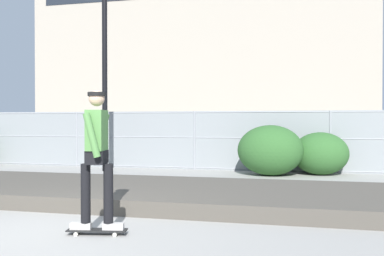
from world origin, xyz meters
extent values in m
plane|color=gray|center=(0.00, 0.00, 0.00)|extent=(120.00, 120.00, 0.00)
cube|color=#4C473F|center=(0.00, 2.83, 0.13)|extent=(16.90, 3.18, 0.26)
cube|color=black|center=(0.58, 0.14, 0.06)|extent=(0.82, 0.35, 0.02)
cylinder|color=silver|center=(0.81, 0.28, 0.03)|extent=(0.06, 0.04, 0.05)
cylinder|color=silver|center=(0.85, 0.10, 0.03)|extent=(0.06, 0.04, 0.05)
cylinder|color=silver|center=(0.30, 0.18, 0.03)|extent=(0.06, 0.04, 0.05)
cylinder|color=silver|center=(0.34, 0.00, 0.03)|extent=(0.06, 0.04, 0.05)
cube|color=#99999E|center=(0.83, 0.19, 0.05)|extent=(0.08, 0.15, 0.01)
cube|color=#99999E|center=(0.32, 0.09, 0.05)|extent=(0.08, 0.15, 0.01)
cube|color=#B2ADA8|center=(0.79, 0.18, 0.12)|extent=(0.29, 0.15, 0.09)
cube|color=#B2ADA8|center=(0.36, 0.10, 0.12)|extent=(0.29, 0.15, 0.09)
cylinder|color=black|center=(0.73, 0.17, 0.56)|extent=(0.13, 0.13, 0.79)
cylinder|color=black|center=(0.42, 0.11, 0.56)|extent=(0.13, 0.13, 0.79)
cube|color=black|center=(0.58, 0.14, 1.04)|extent=(0.30, 0.38, 0.18)
cube|color=#4C7F3F|center=(0.58, 0.14, 1.40)|extent=(0.29, 0.41, 0.54)
cylinder|color=#4C7F3F|center=(0.53, 0.38, 1.34)|extent=(0.24, 0.13, 0.58)
cylinder|color=#4C7F3F|center=(0.62, -0.10, 1.34)|extent=(0.24, 0.13, 0.58)
sphere|color=tan|center=(0.58, 0.14, 1.83)|extent=(0.21, 0.21, 0.21)
cylinder|color=black|center=(0.58, 0.14, 1.88)|extent=(0.24, 0.24, 0.05)
cylinder|color=gray|center=(-4.11, 8.27, 0.93)|extent=(0.06, 0.06, 1.85)
cylinder|color=gray|center=(0.00, 8.27, 0.93)|extent=(0.06, 0.06, 1.85)
cylinder|color=gray|center=(4.11, 8.27, 0.93)|extent=(0.06, 0.06, 1.85)
cylinder|color=gray|center=(0.00, 8.27, 1.81)|extent=(24.63, 0.04, 0.04)
cylinder|color=gray|center=(0.00, 8.27, 1.02)|extent=(24.63, 0.04, 0.04)
cylinder|color=gray|center=(0.00, 8.27, 0.06)|extent=(24.63, 0.04, 0.04)
cube|color=gray|center=(0.00, 8.27, 0.93)|extent=(24.63, 0.01, 1.85)
cylinder|color=black|center=(-2.59, 7.23, 3.28)|extent=(0.16, 0.16, 6.56)
cube|color=maroon|center=(-2.15, 10.94, 0.67)|extent=(4.40, 1.81, 0.70)
cube|color=#23282D|center=(-2.35, 10.94, 1.34)|extent=(2.20, 1.60, 0.64)
cylinder|color=black|center=(-0.79, 11.79, 0.32)|extent=(0.64, 0.24, 0.64)
cylinder|color=black|center=(-0.79, 10.08, 0.32)|extent=(0.64, 0.24, 0.64)
cylinder|color=black|center=(-3.52, 11.80, 0.32)|extent=(0.64, 0.24, 0.64)
cylinder|color=black|center=(-3.52, 10.09, 0.32)|extent=(0.64, 0.24, 0.64)
cube|color=silver|center=(3.44, 11.11, 0.67)|extent=(4.42, 1.85, 0.70)
cube|color=#23282D|center=(3.24, 11.11, 1.34)|extent=(2.22, 1.63, 0.64)
cylinder|color=black|center=(4.82, 11.95, 0.32)|extent=(0.64, 0.25, 0.64)
cylinder|color=black|center=(4.79, 10.24, 0.32)|extent=(0.64, 0.25, 0.64)
cylinder|color=black|center=(2.09, 11.98, 0.32)|extent=(0.64, 0.25, 0.64)
cylinder|color=black|center=(2.07, 10.27, 0.32)|extent=(0.64, 0.25, 0.64)
cube|color=#9E9384|center=(-6.09, 40.02, 11.33)|extent=(31.79, 13.88, 22.65)
ellipsoid|color=#2D5B28|center=(2.43, 7.24, 0.71)|extent=(1.84, 1.50, 1.42)
ellipsoid|color=#2D5B28|center=(3.81, 7.73, 0.61)|extent=(1.57, 1.29, 1.22)
camera|label=1|loc=(3.20, -5.27, 1.52)|focal=41.17mm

